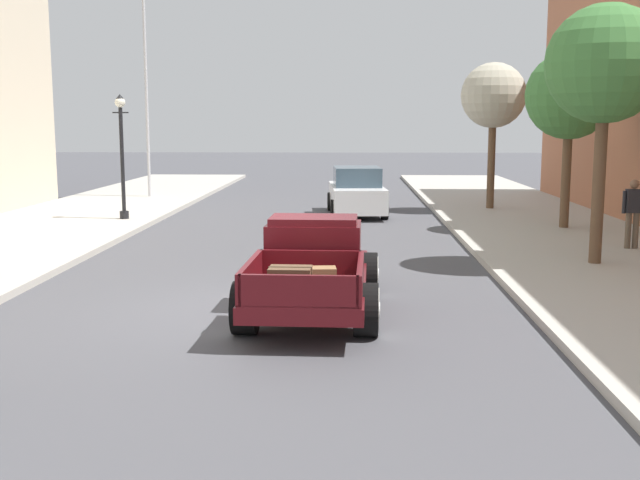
{
  "coord_description": "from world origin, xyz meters",
  "views": [
    {
      "loc": [
        1.56,
        -12.71,
        3.12
      ],
      "look_at": [
        1.02,
        1.27,
        1.0
      ],
      "focal_mm": 43.38,
      "sensor_mm": 36.0,
      "label": 1
    }
  ],
  "objects_px": {
    "street_lamp_far": "(122,147)",
    "street_tree_third": "(493,96)",
    "car_background_white": "(357,193)",
    "street_tree_second": "(570,96)",
    "hotrod_truck_maroon": "(313,266)",
    "street_tree_nearest": "(605,65)",
    "pedestrian_sidewalk_right": "(633,209)",
    "flagpole": "(151,56)"
  },
  "relations": [
    {
      "from": "street_lamp_far",
      "to": "street_tree_third",
      "type": "bearing_deg",
      "value": 16.32
    },
    {
      "from": "car_background_white",
      "to": "street_tree_second",
      "type": "distance_m",
      "value": 7.81
    },
    {
      "from": "street_tree_second",
      "to": "hotrod_truck_maroon",
      "type": "bearing_deg",
      "value": -125.26
    },
    {
      "from": "street_tree_nearest",
      "to": "street_tree_third",
      "type": "height_order",
      "value": "street_tree_nearest"
    },
    {
      "from": "car_background_white",
      "to": "street_lamp_far",
      "type": "relative_size",
      "value": 1.14
    },
    {
      "from": "pedestrian_sidewalk_right",
      "to": "flagpole",
      "type": "distance_m",
      "value": 20.05
    },
    {
      "from": "hotrod_truck_maroon",
      "to": "car_background_white",
      "type": "xyz_separation_m",
      "value": [
        0.83,
        13.6,
        0.01
      ]
    },
    {
      "from": "pedestrian_sidewalk_right",
      "to": "street_lamp_far",
      "type": "distance_m",
      "value": 14.84
    },
    {
      "from": "hotrod_truck_maroon",
      "to": "flagpole",
      "type": "relative_size",
      "value": 0.54
    },
    {
      "from": "street_tree_nearest",
      "to": "flagpole",
      "type": "bearing_deg",
      "value": 131.89
    },
    {
      "from": "pedestrian_sidewalk_right",
      "to": "flagpole",
      "type": "relative_size",
      "value": 0.18
    },
    {
      "from": "flagpole",
      "to": "street_tree_second",
      "type": "xyz_separation_m",
      "value": [
        14.15,
        -9.01,
        -1.91
      ]
    },
    {
      "from": "pedestrian_sidewalk_right",
      "to": "street_tree_nearest",
      "type": "bearing_deg",
      "value": -126.45
    },
    {
      "from": "street_tree_second",
      "to": "street_tree_third",
      "type": "distance_m",
      "value": 5.18
    },
    {
      "from": "street_tree_third",
      "to": "street_tree_second",
      "type": "bearing_deg",
      "value": -76.39
    },
    {
      "from": "car_background_white",
      "to": "pedestrian_sidewalk_right",
      "type": "distance_m",
      "value": 10.15
    },
    {
      "from": "street_lamp_far",
      "to": "flagpole",
      "type": "bearing_deg",
      "value": 96.92
    },
    {
      "from": "hotrod_truck_maroon",
      "to": "street_tree_third",
      "type": "bearing_deg",
      "value": 69.2
    },
    {
      "from": "car_background_white",
      "to": "street_tree_nearest",
      "type": "bearing_deg",
      "value": -62.77
    },
    {
      "from": "street_tree_nearest",
      "to": "street_lamp_far",
      "type": "bearing_deg",
      "value": 149.48
    },
    {
      "from": "flagpole",
      "to": "street_tree_nearest",
      "type": "distance_m",
      "value": 19.89
    },
    {
      "from": "flagpole",
      "to": "hotrod_truck_maroon",
      "type": "bearing_deg",
      "value": -68.35
    },
    {
      "from": "hotrod_truck_maroon",
      "to": "street_lamp_far",
      "type": "relative_size",
      "value": 1.29
    },
    {
      "from": "street_lamp_far",
      "to": "flagpole",
      "type": "relative_size",
      "value": 0.42
    },
    {
      "from": "flagpole",
      "to": "pedestrian_sidewalk_right",
      "type": "bearing_deg",
      "value": -40.92
    },
    {
      "from": "pedestrian_sidewalk_right",
      "to": "street_tree_second",
      "type": "relative_size",
      "value": 0.33
    },
    {
      "from": "street_tree_third",
      "to": "flagpole",
      "type": "bearing_deg",
      "value": 162.91
    },
    {
      "from": "car_background_white",
      "to": "street_tree_nearest",
      "type": "height_order",
      "value": "street_tree_nearest"
    },
    {
      "from": "car_background_white",
      "to": "hotrod_truck_maroon",
      "type": "bearing_deg",
      "value": -93.51
    },
    {
      "from": "flagpole",
      "to": "street_tree_third",
      "type": "xyz_separation_m",
      "value": [
        12.93,
        -3.98,
        -1.74
      ]
    },
    {
      "from": "pedestrian_sidewalk_right",
      "to": "street_tree_nearest",
      "type": "height_order",
      "value": "street_tree_nearest"
    },
    {
      "from": "street_tree_nearest",
      "to": "street_tree_third",
      "type": "xyz_separation_m",
      "value": [
        -0.32,
        10.79,
        -0.27
      ]
    },
    {
      "from": "street_tree_second",
      "to": "street_tree_third",
      "type": "xyz_separation_m",
      "value": [
        -1.22,
        5.03,
        0.16
      ]
    },
    {
      "from": "hotrod_truck_maroon",
      "to": "street_tree_nearest",
      "type": "bearing_deg",
      "value": 33.02
    },
    {
      "from": "street_tree_third",
      "to": "car_background_white",
      "type": "bearing_deg",
      "value": -167.92
    },
    {
      "from": "car_background_white",
      "to": "flagpole",
      "type": "xyz_separation_m",
      "value": [
        -8.21,
        4.99,
        5.0
      ]
    },
    {
      "from": "street_tree_nearest",
      "to": "car_background_white",
      "type": "bearing_deg",
      "value": 117.23
    },
    {
      "from": "car_background_white",
      "to": "flagpole",
      "type": "relative_size",
      "value": 0.48
    },
    {
      "from": "flagpole",
      "to": "street_tree_third",
      "type": "height_order",
      "value": "flagpole"
    },
    {
      "from": "street_lamp_far",
      "to": "street_tree_second",
      "type": "height_order",
      "value": "street_tree_second"
    },
    {
      "from": "pedestrian_sidewalk_right",
      "to": "street_tree_second",
      "type": "bearing_deg",
      "value": 98.76
    },
    {
      "from": "street_lamp_far",
      "to": "street_tree_nearest",
      "type": "height_order",
      "value": "street_tree_nearest"
    }
  ]
}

